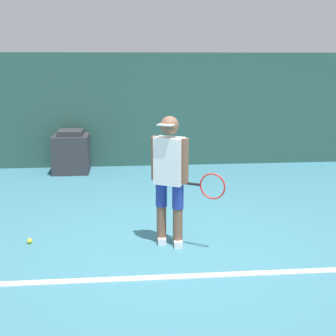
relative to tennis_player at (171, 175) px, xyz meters
name	(u,v)px	position (x,y,z in m)	size (l,w,h in m)	color
ground_plane	(175,252)	(0.03, -0.27, -0.88)	(24.00, 24.00, 0.00)	teal
back_wall	(151,110)	(0.03, 4.49, 0.31)	(24.00, 0.10, 2.38)	#2D564C
court_baseline	(182,277)	(0.03, -0.92, -0.87)	(21.60, 0.10, 0.01)	white
tennis_player	(171,175)	(0.00, 0.00, 0.00)	(0.83, 0.54, 1.59)	brown
tennis_ball	(30,241)	(-1.74, 0.18, -0.84)	(0.07, 0.07, 0.07)	#D1E533
covered_chair	(71,152)	(-1.62, 4.01, -0.47)	(0.70, 0.75, 0.86)	#333338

